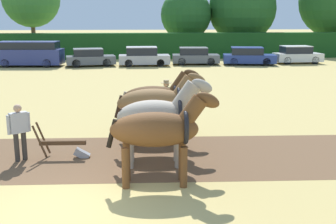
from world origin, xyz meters
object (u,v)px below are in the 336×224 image
(tree_right, at_px, (335,1))
(draft_horse_lead_right, at_px, (158,116))
(draft_horse_trail_left, at_px, (157,104))
(draft_horse_trail_right, at_px, (156,99))
(tree_center, at_px, (186,15))
(draft_horse_lead_left, at_px, (159,130))
(farmer_at_plow, at_px, (19,128))
(parked_car_center, at_px, (195,56))
(parked_car_left, at_px, (90,58))
(plow, at_px, (67,147))
(parked_van, at_px, (29,54))
(tree_center_right, at_px, (242,9))
(farmer_beside_team, at_px, (166,98))
(parked_car_right, at_px, (297,55))
(parked_car_center_right, at_px, (248,56))

(tree_right, xyz_separation_m, draft_horse_lead_right, (-20.88, -33.54, -4.17))
(draft_horse_trail_left, distance_m, draft_horse_trail_right, 1.38)
(tree_center, relative_size, draft_horse_lead_left, 2.46)
(tree_center, height_order, draft_horse_trail_right, tree_center)
(farmer_at_plow, relative_size, parked_car_center, 0.41)
(parked_car_left, bearing_deg, draft_horse_lead_left, -90.21)
(tree_center, height_order, farmer_at_plow, tree_center)
(farmer_at_plow, bearing_deg, plow, 61.09)
(parked_van, bearing_deg, tree_center_right, 31.46)
(tree_center_right, relative_size, farmer_beside_team, 5.06)
(draft_horse_trail_left, bearing_deg, draft_horse_lead_right, -89.60)
(draft_horse_lead_left, bearing_deg, tree_right, 61.36)
(draft_horse_lead_left, height_order, parked_van, draft_horse_lead_left)
(farmer_at_plow, relative_size, parked_car_right, 0.41)
(draft_horse_trail_right, relative_size, parked_car_center, 0.69)
(tree_center, height_order, draft_horse_lead_left, tree_center)
(parked_car_right, bearing_deg, parked_car_center_right, -172.37)
(tree_right, relative_size, plow, 5.86)
(draft_horse_lead_left, xyz_separation_m, parked_car_left, (-4.09, 25.27, -0.67))
(tree_center_right, height_order, draft_horse_trail_left, tree_center_right)
(farmer_at_plow, bearing_deg, parked_car_center, 125.48)
(parked_car_center, bearing_deg, draft_horse_trail_left, -97.12)
(tree_center, relative_size, plow, 4.30)
(parked_car_left, bearing_deg, parked_car_center_right, -9.87)
(draft_horse_lead_right, distance_m, parked_car_center_right, 25.46)
(tree_right, bearing_deg, farmer_beside_team, -125.11)
(tree_right, bearing_deg, parked_car_center_right, -140.52)
(tree_right, bearing_deg, parked_car_right, -129.09)
(parked_car_right, bearing_deg, tree_center, 130.43)
(tree_right, xyz_separation_m, parked_car_center, (-16.28, -9.11, -4.84))
(parked_car_right, bearing_deg, plow, -125.71)
(tree_center, distance_m, tree_center_right, 6.18)
(tree_right, distance_m, draft_horse_lead_left, 40.92)
(draft_horse_trail_left, distance_m, farmer_at_plow, 4.01)
(draft_horse_trail_right, bearing_deg, parked_car_left, 103.71)
(tree_center, bearing_deg, farmer_beside_team, -98.55)
(farmer_beside_team, bearing_deg, parked_car_center, 32.56)
(draft_horse_lead_left, relative_size, parked_car_left, 0.67)
(tree_center_right, xyz_separation_m, parked_car_right, (2.41, -10.02, -4.04))
(draft_horse_trail_right, xyz_separation_m, parked_car_left, (-4.26, 21.15, -0.62))
(parked_car_center, height_order, parked_car_center_right, parked_car_center_right)
(parked_car_left, relative_size, parked_car_center, 1.03)
(plow, bearing_deg, tree_center_right, 70.18)
(tree_right, bearing_deg, farmer_at_plow, -126.97)
(draft_horse_trail_right, height_order, parked_car_right, draft_horse_trail_right)
(draft_horse_trail_right, distance_m, parked_car_right, 25.59)
(plow, height_order, parked_car_center_right, parked_car_center_right)
(draft_horse_lead_left, bearing_deg, draft_horse_trail_left, 90.04)
(parked_car_left, bearing_deg, parked_car_right, -7.42)
(tree_center, relative_size, tree_right, 0.73)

